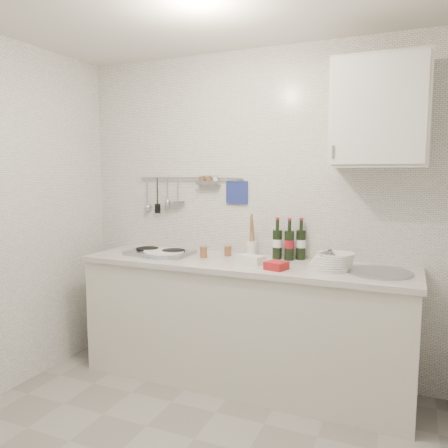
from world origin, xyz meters
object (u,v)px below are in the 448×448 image
object	(u,v)px
wall_cabinet	(380,113)
utensil_crock	(251,247)
plate_stack_hob	(163,253)
wine_bottles	(289,239)
plate_stack_sink	(332,261)

from	to	relation	value
wall_cabinet	utensil_crock	xyz separation A→B (m)	(-0.90, 0.06, -0.95)
plate_stack_hob	wine_bottles	distance (m)	0.98
wine_bottles	utensil_crock	xyz separation A→B (m)	(-0.29, -0.03, -0.08)
plate_stack_sink	wine_bottles	world-z (taller)	wine_bottles
plate_stack_hob	utensil_crock	size ratio (longest dim) A/B	1.00
plate_stack_hob	plate_stack_sink	distance (m)	1.29
utensil_crock	plate_stack_sink	bearing A→B (deg)	-14.89
plate_stack_sink	wine_bottles	size ratio (longest dim) A/B	1.00
plate_stack_sink	wall_cabinet	bearing A→B (deg)	23.72
wall_cabinet	plate_stack_sink	size ratio (longest dim) A/B	2.25
wall_cabinet	utensil_crock	bearing A→B (deg)	176.34
utensil_crock	wall_cabinet	bearing A→B (deg)	-3.66
plate_stack_sink	wine_bottles	distance (m)	0.42
plate_stack_hob	utensil_crock	bearing A→B (deg)	18.51
plate_stack_sink	plate_stack_hob	bearing A→B (deg)	-177.83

